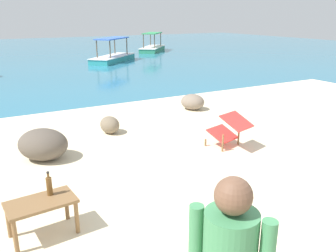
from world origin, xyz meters
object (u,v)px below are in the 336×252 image
(low_bench_table, at_px, (41,207))
(boat_green, at_px, (152,47))
(deck_chair_near, at_px, (229,129))
(boat_teal, at_px, (113,57))
(bottle, at_px, (49,186))

(low_bench_table, relative_size, boat_green, 0.22)
(deck_chair_near, height_order, boat_teal, boat_teal)
(bottle, bearing_deg, deck_chair_near, 17.28)
(low_bench_table, height_order, boat_green, boat_green)
(boat_teal, bearing_deg, deck_chair_near, -145.03)
(boat_green, height_order, boat_teal, same)
(low_bench_table, relative_size, deck_chair_near, 0.90)
(low_bench_table, xyz_separation_m, boat_teal, (6.51, 14.93, -0.12))
(low_bench_table, bearing_deg, boat_teal, 61.32)
(deck_chair_near, xyz_separation_m, boat_green, (7.36, 17.83, -0.13))
(bottle, bearing_deg, boat_green, 60.02)
(bottle, height_order, boat_green, boat_green)
(boat_green, bearing_deg, deck_chair_near, -163.08)
(boat_teal, bearing_deg, low_bench_table, -156.98)
(bottle, relative_size, boat_green, 0.08)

